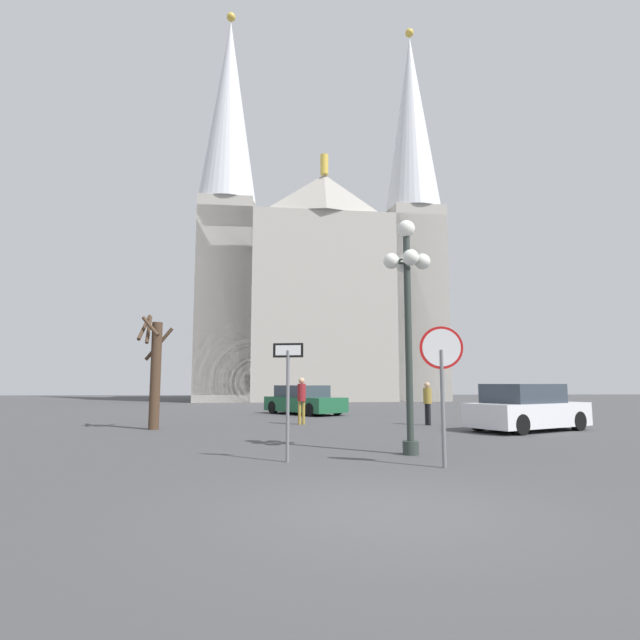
# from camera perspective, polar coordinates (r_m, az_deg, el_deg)

# --- Properties ---
(ground_plane) EXTENTS (120.00, 120.00, 0.00)m
(ground_plane) POSITION_cam_1_polar(r_m,az_deg,el_deg) (6.86, 7.66, -20.40)
(ground_plane) COLOR #424244
(cathedral) EXTENTS (22.18, 12.73, 35.21)m
(cathedral) POSITION_cam_1_polar(r_m,az_deg,el_deg) (47.44, -0.11, 4.51)
(cathedral) COLOR #ADA89E
(cathedral) RESTS_ON ground
(stop_sign) EXTENTS (0.82, 0.21, 2.69)m
(stop_sign) POSITION_cam_1_polar(r_m,az_deg,el_deg) (10.20, 13.40, -5.10)
(stop_sign) COLOR slate
(stop_sign) RESTS_ON ground
(one_way_arrow_sign) EXTENTS (0.63, 0.17, 2.41)m
(one_way_arrow_sign) POSITION_cam_1_polar(r_m,az_deg,el_deg) (10.63, -3.60, -7.21)
(one_way_arrow_sign) COLOR slate
(one_way_arrow_sign) RESTS_ON ground
(street_lamp) EXTENTS (1.11, 1.11, 5.39)m
(street_lamp) POSITION_cam_1_polar(r_m,az_deg,el_deg) (12.02, 9.72, 2.71)
(street_lamp) COLOR #2D3833
(street_lamp) RESTS_ON ground
(bare_tree) EXTENTS (1.04, 1.10, 4.03)m
(bare_tree) POSITION_cam_1_polar(r_m,az_deg,el_deg) (18.75, -17.91, -5.25)
(bare_tree) COLOR #473323
(bare_tree) RESTS_ON ground
(parked_car_near_white) EXTENTS (4.65, 3.59, 1.55)m
(parked_car_near_white) POSITION_cam_1_polar(r_m,az_deg,el_deg) (18.70, 22.01, -9.16)
(parked_car_near_white) COLOR silver
(parked_car_near_white) RESTS_ON ground
(parked_car_far_green) EXTENTS (4.20, 4.72, 1.45)m
(parked_car_far_green) POSITION_cam_1_polar(r_m,az_deg,el_deg) (26.30, -1.82, -8.96)
(parked_car_far_green) COLOR #1E5B38
(parked_car_far_green) RESTS_ON ground
(pedestrian_walking) EXTENTS (0.32, 0.32, 1.78)m
(pedestrian_walking) POSITION_cam_1_polar(r_m,az_deg,el_deg) (19.98, -2.07, -8.43)
(pedestrian_walking) COLOR olive
(pedestrian_walking) RESTS_ON ground
(pedestrian_standing) EXTENTS (0.32, 0.32, 1.61)m
(pedestrian_standing) POSITION_cam_1_polar(r_m,az_deg,el_deg) (20.07, 11.88, -8.62)
(pedestrian_standing) COLOR black
(pedestrian_standing) RESTS_ON ground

